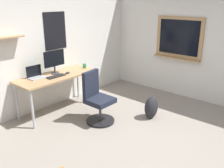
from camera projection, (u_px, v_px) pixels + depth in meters
ground_plane at (143, 148)px, 3.75m from camera, size 5.20×5.20×0.00m
wall_back at (42, 45)px, 4.84m from camera, size 5.00×0.30×2.60m
wall_right at (211, 43)px, 5.09m from camera, size 0.22×5.00×2.60m
desk at (57, 79)px, 4.80m from camera, size 1.62×0.64×0.76m
office_chair at (97, 101)px, 4.46m from camera, size 0.52×0.52×0.95m
laptop at (36, 75)px, 4.59m from camera, size 0.31×0.21×0.23m
monitor_primary at (54, 60)px, 4.78m from camera, size 0.46×0.17×0.46m
keyboard at (56, 76)px, 4.66m from camera, size 0.37×0.13×0.02m
computer_mouse at (68, 73)px, 4.86m from camera, size 0.10×0.06×0.03m
coffee_mug at (85, 66)px, 5.25m from camera, size 0.08×0.08×0.09m
backpack at (151, 107)px, 4.65m from camera, size 0.32×0.22×0.43m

